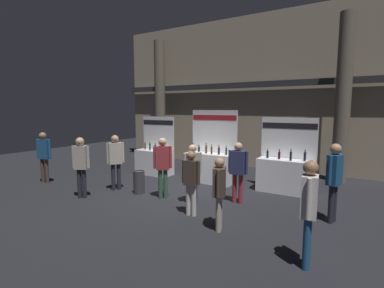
{
  "coord_description": "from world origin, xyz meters",
  "views": [
    {
      "loc": [
        4.88,
        -7.17,
        2.62
      ],
      "look_at": [
        -0.0,
        0.76,
        1.48
      ],
      "focal_mm": 27.0,
      "sensor_mm": 36.0,
      "label": 1
    }
  ],
  "objects_px": {
    "exhibitor_booth_1": "(210,164)",
    "visitor_2": "(193,168)",
    "trash_bin": "(139,182)",
    "visitor_4": "(334,176)",
    "exhibitor_booth_2": "(285,173)",
    "visitor_6": "(238,167)",
    "exhibitor_booth_0": "(154,160)",
    "visitor_3": "(163,162)",
    "visitor_8": "(81,162)",
    "visitor_7": "(219,187)",
    "visitor_9": "(309,205)",
    "visitor_1": "(191,178)",
    "visitor_5": "(115,157)",
    "visitor_0": "(44,153)"
  },
  "relations": [
    {
      "from": "exhibitor_booth_1",
      "to": "visitor_2",
      "type": "relative_size",
      "value": 1.56
    },
    {
      "from": "trash_bin",
      "to": "visitor_4",
      "type": "distance_m",
      "value": 5.46
    },
    {
      "from": "exhibitor_booth_2",
      "to": "visitor_2",
      "type": "height_order",
      "value": "exhibitor_booth_2"
    },
    {
      "from": "visitor_4",
      "to": "visitor_6",
      "type": "bearing_deg",
      "value": -73.95
    },
    {
      "from": "exhibitor_booth_0",
      "to": "visitor_3",
      "type": "relative_size",
      "value": 1.29
    },
    {
      "from": "exhibitor_booth_0",
      "to": "visitor_8",
      "type": "height_order",
      "value": "exhibitor_booth_0"
    },
    {
      "from": "visitor_8",
      "to": "visitor_6",
      "type": "bearing_deg",
      "value": 177.65
    },
    {
      "from": "visitor_7",
      "to": "visitor_9",
      "type": "relative_size",
      "value": 0.88
    },
    {
      "from": "exhibitor_booth_0",
      "to": "visitor_4",
      "type": "xyz_separation_m",
      "value": [
        6.63,
        -1.7,
        0.51
      ]
    },
    {
      "from": "visitor_6",
      "to": "visitor_7",
      "type": "relative_size",
      "value": 1.07
    },
    {
      "from": "exhibitor_booth_0",
      "to": "trash_bin",
      "type": "relative_size",
      "value": 3.27
    },
    {
      "from": "exhibitor_booth_1",
      "to": "visitor_1",
      "type": "bearing_deg",
      "value": -70.04
    },
    {
      "from": "exhibitor_booth_0",
      "to": "visitor_3",
      "type": "xyz_separation_m",
      "value": [
        2.19,
        -2.3,
        0.48
      ]
    },
    {
      "from": "visitor_5",
      "to": "visitor_8",
      "type": "bearing_deg",
      "value": -153.67
    },
    {
      "from": "visitor_9",
      "to": "visitor_7",
      "type": "bearing_deg",
      "value": 66.31
    },
    {
      "from": "exhibitor_booth_2",
      "to": "visitor_9",
      "type": "xyz_separation_m",
      "value": [
        1.41,
        -4.25,
        0.46
      ]
    },
    {
      "from": "exhibitor_booth_1",
      "to": "visitor_7",
      "type": "relative_size",
      "value": 1.61
    },
    {
      "from": "exhibitor_booth_2",
      "to": "trash_bin",
      "type": "xyz_separation_m",
      "value": [
        -3.83,
        -2.5,
        -0.26
      ]
    },
    {
      "from": "visitor_2",
      "to": "visitor_8",
      "type": "xyz_separation_m",
      "value": [
        -3.02,
        -1.31,
        0.08
      ]
    },
    {
      "from": "visitor_1",
      "to": "visitor_5",
      "type": "distance_m",
      "value": 3.31
    },
    {
      "from": "exhibitor_booth_0",
      "to": "exhibitor_booth_2",
      "type": "distance_m",
      "value": 5.09
    },
    {
      "from": "exhibitor_booth_1",
      "to": "visitor_8",
      "type": "xyz_separation_m",
      "value": [
        -2.34,
        -3.61,
        0.42
      ]
    },
    {
      "from": "exhibitor_booth_0",
      "to": "visitor_4",
      "type": "distance_m",
      "value": 6.87
    },
    {
      "from": "visitor_6",
      "to": "visitor_8",
      "type": "height_order",
      "value": "visitor_8"
    },
    {
      "from": "trash_bin",
      "to": "visitor_2",
      "type": "bearing_deg",
      "value": 2.08
    },
    {
      "from": "trash_bin",
      "to": "visitor_7",
      "type": "xyz_separation_m",
      "value": [
        3.34,
        -1.16,
        0.6
      ]
    },
    {
      "from": "visitor_5",
      "to": "visitor_1",
      "type": "bearing_deg",
      "value": -63.58
    },
    {
      "from": "visitor_6",
      "to": "visitor_9",
      "type": "distance_m",
      "value": 3.36
    },
    {
      "from": "visitor_5",
      "to": "exhibitor_booth_0",
      "type": "bearing_deg",
      "value": 46.36
    },
    {
      "from": "visitor_1",
      "to": "visitor_5",
      "type": "xyz_separation_m",
      "value": [
        -3.25,
        0.64,
        0.14
      ]
    },
    {
      "from": "exhibitor_booth_2",
      "to": "visitor_3",
      "type": "xyz_separation_m",
      "value": [
        -2.89,
        -2.5,
        0.45
      ]
    },
    {
      "from": "visitor_1",
      "to": "visitor_8",
      "type": "height_order",
      "value": "visitor_8"
    },
    {
      "from": "exhibitor_booth_2",
      "to": "visitor_7",
      "type": "relative_size",
      "value": 1.47
    },
    {
      "from": "visitor_4",
      "to": "visitor_7",
      "type": "height_order",
      "value": "visitor_4"
    },
    {
      "from": "visitor_5",
      "to": "visitor_3",
      "type": "bearing_deg",
      "value": -49.25
    },
    {
      "from": "trash_bin",
      "to": "visitor_7",
      "type": "relative_size",
      "value": 0.44
    },
    {
      "from": "visitor_6",
      "to": "visitor_8",
      "type": "distance_m",
      "value": 4.53
    },
    {
      "from": "visitor_8",
      "to": "visitor_0",
      "type": "bearing_deg",
      "value": -38.09
    },
    {
      "from": "visitor_2",
      "to": "visitor_7",
      "type": "relative_size",
      "value": 1.03
    },
    {
      "from": "visitor_9",
      "to": "visitor_3",
      "type": "bearing_deg",
      "value": 61.37
    },
    {
      "from": "visitor_6",
      "to": "trash_bin",
      "type": "bearing_deg",
      "value": -164.41
    },
    {
      "from": "visitor_5",
      "to": "visitor_7",
      "type": "distance_m",
      "value": 4.35
    },
    {
      "from": "visitor_9",
      "to": "visitor_6",
      "type": "bearing_deg",
      "value": 35.79
    },
    {
      "from": "visitor_6",
      "to": "visitor_5",
      "type": "bearing_deg",
      "value": -165.95
    },
    {
      "from": "visitor_2",
      "to": "visitor_9",
      "type": "xyz_separation_m",
      "value": [
        3.33,
        -1.82,
        0.09
      ]
    },
    {
      "from": "exhibitor_booth_0",
      "to": "visitor_3",
      "type": "bearing_deg",
      "value": -46.38
    },
    {
      "from": "visitor_6",
      "to": "visitor_9",
      "type": "xyz_separation_m",
      "value": [
        2.27,
        -2.49,
        0.05
      ]
    },
    {
      "from": "visitor_7",
      "to": "visitor_8",
      "type": "height_order",
      "value": "visitor_8"
    },
    {
      "from": "visitor_1",
      "to": "visitor_9",
      "type": "height_order",
      "value": "visitor_9"
    },
    {
      "from": "visitor_1",
      "to": "visitor_2",
      "type": "bearing_deg",
      "value": 117.15
    }
  ]
}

